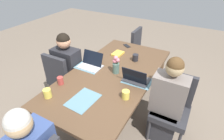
# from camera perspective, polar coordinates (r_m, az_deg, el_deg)

# --- Properties ---
(ground_plane) EXTENTS (10.00, 10.00, 0.00)m
(ground_plane) POSITION_cam_1_polar(r_m,az_deg,el_deg) (2.92, -0.00, -13.50)
(ground_plane) COLOR #756656
(dining_table) EXTENTS (2.06, 1.05, 0.76)m
(dining_table) POSITION_cam_1_polar(r_m,az_deg,el_deg) (2.47, -0.00, -2.40)
(dining_table) COLOR brown
(dining_table) RESTS_ON ground_plane
(chair_near_left_mid) EXTENTS (0.44, 0.44, 0.90)m
(chair_near_left_mid) POSITION_cam_1_polar(r_m,az_deg,el_deg) (2.93, -15.36, -1.96)
(chair_near_left_mid) COLOR #2D2D33
(chair_near_left_mid) RESTS_ON ground_plane
(person_near_left_mid) EXTENTS (0.36, 0.40, 1.19)m
(person_near_left_mid) POSITION_cam_1_polar(r_m,az_deg,el_deg) (2.92, -13.60, -1.13)
(person_near_left_mid) COLOR #2D2D33
(person_near_left_mid) RESTS_ON ground_plane
(chair_far_left_far) EXTENTS (0.44, 0.44, 0.90)m
(chair_far_left_far) POSITION_cam_1_polar(r_m,az_deg,el_deg) (2.45, 18.61, -10.30)
(chair_far_left_far) COLOR #2D2D33
(chair_far_left_far) RESTS_ON ground_plane
(person_far_left_far) EXTENTS (0.36, 0.40, 1.19)m
(person_far_left_far) POSITION_cam_1_polar(r_m,az_deg,el_deg) (2.38, 16.91, -10.52)
(person_far_left_far) COLOR #2D2D33
(person_far_left_far) RESTS_ON ground_plane
(chair_head_left_right_near) EXTENTS (0.44, 0.44, 0.90)m
(chair_head_left_right_near) POSITION_cam_1_polar(r_m,az_deg,el_deg) (3.70, 9.13, 6.42)
(chair_head_left_right_near) COLOR #2D2D33
(chair_head_left_right_near) RESTS_ON ground_plane
(flower_vase) EXTENTS (0.09, 0.10, 0.26)m
(flower_vase) POSITION_cam_1_polar(r_m,az_deg,el_deg) (2.38, 1.25, 1.62)
(flower_vase) COLOR #4C6B60
(flower_vase) RESTS_ON dining_table
(placemat_head_right_left_near) EXTENTS (0.38, 0.28, 0.00)m
(placemat_head_right_left_near) POSITION_cam_1_polar(r_m,az_deg,el_deg) (2.03, -9.09, -9.33)
(placemat_head_right_left_near) COLOR slate
(placemat_head_right_left_near) RESTS_ON dining_table
(placemat_near_left_mid) EXTENTS (0.26, 0.36, 0.00)m
(placemat_near_left_mid) POSITION_cam_1_polar(r_m,az_deg,el_deg) (2.59, -7.32, 1.02)
(placemat_near_left_mid) COLOR slate
(placemat_near_left_mid) RESTS_ON dining_table
(placemat_far_left_far) EXTENTS (0.27, 0.37, 0.00)m
(placemat_far_left_far) POSITION_cam_1_polar(r_m,az_deg,el_deg) (2.31, 8.04, -3.34)
(placemat_far_left_far) COLOR slate
(placemat_far_left_far) RESTS_ON dining_table
(laptop_near_left_mid) EXTENTS (0.22, 0.32, 0.20)m
(laptop_near_left_mid) POSITION_cam_1_polar(r_m,az_deg,el_deg) (2.57, -6.68, 1.92)
(laptop_near_left_mid) COLOR silver
(laptop_near_left_mid) RESTS_ON dining_table
(laptop_far_left_far) EXTENTS (0.22, 0.32, 0.21)m
(laptop_far_left_far) POSITION_cam_1_polar(r_m,az_deg,el_deg) (2.27, 7.49, -2.70)
(laptop_far_left_far) COLOR #38383D
(laptop_far_left_far) RESTS_ON dining_table
(coffee_mug_near_left) EXTENTS (0.09, 0.09, 0.10)m
(coffee_mug_near_left) POSITION_cam_1_polar(r_m,az_deg,el_deg) (2.01, 4.35, -7.77)
(coffee_mug_near_left) COLOR #DBC64C
(coffee_mug_near_left) RESTS_ON dining_table
(coffee_mug_near_right) EXTENTS (0.09, 0.09, 0.10)m
(coffee_mug_near_right) POSITION_cam_1_polar(r_m,az_deg,el_deg) (2.14, -19.74, -6.94)
(coffee_mug_near_right) COLOR #DBC64C
(coffee_mug_near_right) RESTS_ON dining_table
(coffee_mug_centre_left) EXTENTS (0.07, 0.07, 0.10)m
(coffee_mug_centre_left) POSITION_cam_1_polar(r_m,az_deg,el_deg) (2.30, -15.99, -3.24)
(coffee_mug_centre_left) COLOR #AD3D38
(coffee_mug_centre_left) RESTS_ON dining_table
(coffee_mug_centre_right) EXTENTS (0.09, 0.09, 0.10)m
(coffee_mug_centre_right) POSITION_cam_1_polar(r_m,az_deg,el_deg) (2.72, 7.39, 3.90)
(coffee_mug_centre_right) COLOR #232328
(coffee_mug_centre_right) RESTS_ON dining_table
(book_red_cover) EXTENTS (0.21, 0.15, 0.03)m
(book_red_cover) POSITION_cam_1_polar(r_m,az_deg,el_deg) (2.90, 1.82, 5.18)
(book_red_cover) COLOR gold
(book_red_cover) RESTS_ON dining_table
(phone_black) EXTENTS (0.14, 0.17, 0.01)m
(phone_black) POSITION_cam_1_polar(r_m,az_deg,el_deg) (3.20, 4.69, 7.61)
(phone_black) COLOR black
(phone_black) RESTS_ON dining_table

